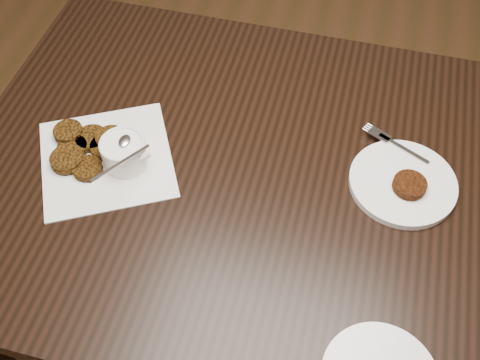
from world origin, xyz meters
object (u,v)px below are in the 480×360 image
sauce_ramekin (122,142)px  table (292,269)px  napkin (107,159)px  plate_with_patty (404,180)px

sauce_ramekin → table: bearing=6.5°
napkin → sauce_ramekin: (0.04, 0.00, 0.07)m
table → napkin: napkin is taller
table → napkin: (-0.42, -0.04, 0.38)m
napkin → plate_with_patty: (0.61, 0.09, 0.01)m
table → plate_with_patty: size_ratio=6.71×
table → plate_with_patty: plate_with_patty is taller
table → plate_with_patty: (0.19, 0.05, 0.39)m
table → napkin: size_ratio=5.45×
table → sauce_ramekin: 0.58m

